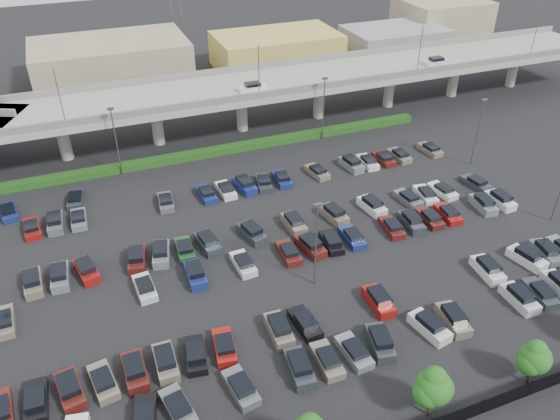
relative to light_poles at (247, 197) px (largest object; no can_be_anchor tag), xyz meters
name	(u,v)px	position (x,y,z in m)	size (l,w,h in m)	color
ground	(286,242)	(4.13, -2.00, -6.24)	(280.00, 280.00, 0.00)	black
overpass	(210,95)	(3.91, 29.99, 0.73)	(150.00, 13.00, 15.80)	gray
hedge	(226,149)	(4.13, 23.00, -5.69)	(66.00, 1.60, 1.10)	#173D11
tree_row	(421,393)	(4.83, -28.53, -2.72)	(65.07, 3.66, 5.94)	#332316
parked_cars	(291,257)	(3.23, -5.57, -5.60)	(62.90, 41.68, 1.67)	white
light_poles	(247,197)	(0.00, 0.00, 0.00)	(66.90, 48.38, 10.30)	#4A4B4F
distant_buildings	(231,52)	(16.50, 59.81, -2.49)	(138.00, 24.00, 9.00)	gray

